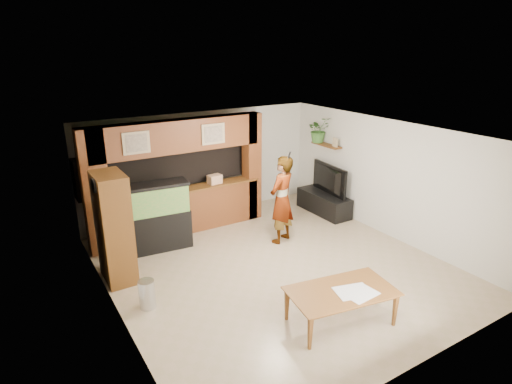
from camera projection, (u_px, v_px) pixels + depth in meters
floor at (275, 267)px, 8.34m from camera, size 6.50×6.50×0.00m
ceiling at (277, 135)px, 7.48m from camera, size 6.50×6.50×0.00m
wall_back at (202, 165)px, 10.52m from camera, size 6.00×0.00×6.00m
wall_left at (111, 242)px, 6.42m from camera, size 0.00×6.50×6.50m
wall_right at (389, 179)px, 9.40m from camera, size 0.00×6.50×6.50m
partition at (175, 176)px, 9.55m from camera, size 4.20×0.99×2.60m
wall_clock at (94, 186)px, 7.04m from camera, size 0.05×0.25×0.25m
wall_shelf at (326, 145)px, 10.76m from camera, size 0.25×0.90×0.04m
pantry_cabinet at (114, 228)px, 7.59m from camera, size 0.51×0.83×2.02m
trash_can at (147, 294)px, 6.98m from camera, size 0.27×0.27×0.49m
aquarium at (158, 217)px, 8.86m from camera, size 1.31×0.49×1.45m
tv_stand at (324, 203)px, 10.93m from camera, size 0.56×1.54×0.51m
television at (325, 180)px, 10.73m from camera, size 0.28×1.31×0.75m
photo_frame at (335, 142)px, 10.46m from camera, size 0.04×0.16×0.22m
potted_plant at (319, 130)px, 10.87m from camera, size 0.65×0.58×0.65m
person at (282, 200)px, 9.12m from camera, size 0.83×0.70×1.92m
microphone at (289, 155)px, 8.69m from camera, size 0.04×0.10×0.16m
dining_table at (342, 308)px, 6.55m from camera, size 1.76×1.17×0.57m
newspaper_a at (353, 291)px, 6.45m from camera, size 0.62×0.52×0.01m
newspaper_b at (361, 294)px, 6.39m from camera, size 0.53×0.40×0.01m
counter_box at (215, 179)px, 9.90m from camera, size 0.34×0.25×0.21m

